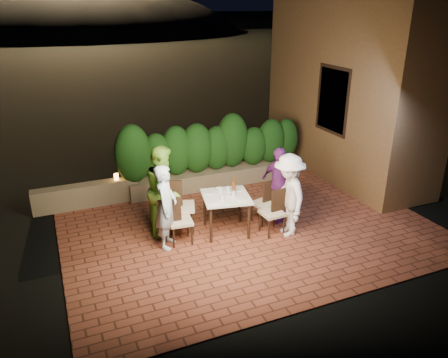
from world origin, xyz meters
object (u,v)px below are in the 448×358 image
chair_right_front (272,212)px  parapet_lamp (116,177)px  dining_table (226,214)px  diner_blue (166,207)px  bowl (220,189)px  chair_left_front (180,220)px  diner_white (289,195)px  diner_purple (278,184)px  chair_right_back (264,203)px  diner_green (164,190)px  beer_bottle (234,185)px  chair_left_back (182,206)px

chair_right_front → parapet_lamp: 3.56m
dining_table → diner_blue: (-1.17, -0.07, 0.40)m
bowl → diner_blue: bearing=-162.7°
diner_blue → chair_left_front: bearing=-54.4°
diner_white → diner_purple: 0.62m
chair_right_back → diner_white: 0.73m
diner_white → bowl: bearing=-118.9°
bowl → parapet_lamp: 2.54m
chair_right_back → bowl: bearing=-26.8°
chair_right_front → diner_green: size_ratio=0.51×
beer_bottle → chair_left_back: bearing=159.3°
bowl → diner_green: diner_green is taller
chair_left_front → parapet_lamp: chair_left_front is taller
diner_white → parapet_lamp: 3.84m
chair_left_front → diner_green: (-0.14, 0.52, 0.41)m
dining_table → bowl: size_ratio=5.55×
dining_table → chair_right_back: bearing=5.1°
diner_blue → beer_bottle: bearing=-57.2°
diner_blue → dining_table: bearing=-58.1°
dining_table → chair_left_back: chair_left_back is taller
diner_blue → diner_green: diner_green is taller
chair_right_front → dining_table: bearing=-30.5°
chair_right_back → diner_white: diner_white is taller
chair_left_front → diner_green: bearing=111.3°
chair_left_back → diner_purple: (1.90, -0.30, 0.24)m
chair_left_front → diner_green: diner_green is taller
chair_right_front → diner_purple: size_ratio=0.57×
beer_bottle → diner_green: 1.31m
chair_right_front → diner_purple: (0.37, 0.46, 0.33)m
chair_left_front → diner_white: size_ratio=0.56×
beer_bottle → diner_purple: (0.98, 0.05, -0.16)m
dining_table → diner_blue: 1.24m
diner_green → diner_purple: bearing=-75.6°
chair_right_back → diner_white: (0.19, -0.60, 0.37)m
chair_left_back → bowl: bearing=10.7°
chair_left_front → chair_left_back: 0.46m
chair_left_front → diner_purple: (2.06, 0.12, 0.32)m
beer_bottle → bowl: (-0.18, 0.26, -0.15)m
diner_green → diner_white: diner_green is taller
chair_left_back → diner_green: bearing=-179.2°
chair_right_front → diner_blue: (-1.95, 0.31, 0.34)m
bowl → chair_right_front: bearing=-40.4°
diner_blue → diner_white: size_ratio=0.98×
chair_left_back → parapet_lamp: bearing=134.1°
diner_green → beer_bottle: bearing=-85.2°
dining_table → chair_left_front: bearing=-177.5°
diner_white → diner_blue: bearing=-92.4°
chair_left_back → diner_green: diner_green is taller
dining_table → bowl: bearing=92.1°
chair_right_front → parapet_lamp: (-2.43, 2.60, 0.13)m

